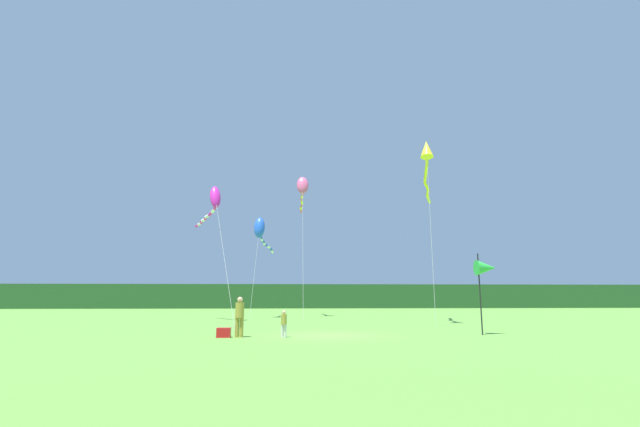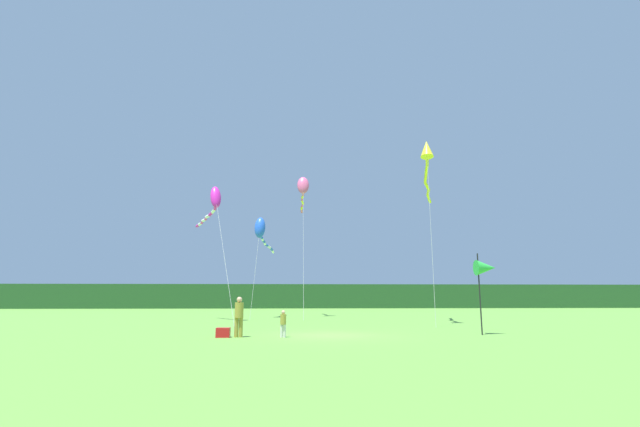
{
  "view_description": "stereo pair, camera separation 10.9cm",
  "coord_description": "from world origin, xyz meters",
  "px_view_note": "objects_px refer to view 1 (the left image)",
  "views": [
    {
      "loc": [
        -1.63,
        -20.39,
        1.69
      ],
      "look_at": [
        0.0,
        6.0,
        6.49
      ],
      "focal_mm": 25.56,
      "sensor_mm": 36.0,
      "label": 1
    },
    {
      "loc": [
        -1.53,
        -20.4,
        1.69
      ],
      "look_at": [
        0.0,
        6.0,
        6.49
      ],
      "focal_mm": 25.56,
      "sensor_mm": 36.0,
      "label": 2
    }
  ],
  "objects_px": {
    "kite_yellow": "(427,159)",
    "person_child": "(284,322)",
    "cooler_box": "(224,333)",
    "kite_rainbow": "(302,188)",
    "banner_flag_pole": "(486,269)",
    "person_adult": "(240,315)",
    "kite_blue": "(260,230)",
    "kite_magenta": "(213,201)"
  },
  "relations": [
    {
      "from": "banner_flag_pole",
      "to": "kite_rainbow",
      "type": "bearing_deg",
      "value": 114.14
    },
    {
      "from": "person_child",
      "to": "cooler_box",
      "type": "xyz_separation_m",
      "value": [
        -2.48,
        0.17,
        -0.42
      ]
    },
    {
      "from": "person_adult",
      "to": "kite_rainbow",
      "type": "bearing_deg",
      "value": 80.65
    },
    {
      "from": "person_child",
      "to": "banner_flag_pole",
      "type": "height_order",
      "value": "banner_flag_pole"
    },
    {
      "from": "cooler_box",
      "to": "kite_rainbow",
      "type": "distance_m",
      "value": 21.36
    },
    {
      "from": "person_adult",
      "to": "person_child",
      "type": "xyz_separation_m",
      "value": [
        1.85,
        -0.2,
        -0.31
      ]
    },
    {
      "from": "kite_yellow",
      "to": "kite_rainbow",
      "type": "height_order",
      "value": "kite_rainbow"
    },
    {
      "from": "kite_yellow",
      "to": "kite_magenta",
      "type": "bearing_deg",
      "value": 165.28
    },
    {
      "from": "kite_rainbow",
      "to": "person_child",
      "type": "bearing_deg",
      "value": -93.55
    },
    {
      "from": "cooler_box",
      "to": "kite_magenta",
      "type": "xyz_separation_m",
      "value": [
        -2.72,
        11.85,
        7.99
      ]
    },
    {
      "from": "banner_flag_pole",
      "to": "kite_blue",
      "type": "distance_m",
      "value": 20.25
    },
    {
      "from": "kite_magenta",
      "to": "kite_blue",
      "type": "distance_m",
      "value": 5.94
    },
    {
      "from": "kite_magenta",
      "to": "kite_blue",
      "type": "relative_size",
      "value": 1.17
    },
    {
      "from": "cooler_box",
      "to": "kite_rainbow",
      "type": "relative_size",
      "value": 0.05
    },
    {
      "from": "banner_flag_pole",
      "to": "person_adult",
      "type": "bearing_deg",
      "value": -177.29
    },
    {
      "from": "banner_flag_pole",
      "to": "kite_magenta",
      "type": "xyz_separation_m",
      "value": [
        -14.26,
        11.3,
        5.28
      ]
    },
    {
      "from": "kite_yellow",
      "to": "person_child",
      "type": "bearing_deg",
      "value": -137.01
    },
    {
      "from": "person_child",
      "to": "cooler_box",
      "type": "bearing_deg",
      "value": 176.1
    },
    {
      "from": "kite_magenta",
      "to": "kite_blue",
      "type": "xyz_separation_m",
      "value": [
        2.95,
        5.0,
        -1.27
      ]
    },
    {
      "from": "person_adult",
      "to": "kite_yellow",
      "type": "bearing_deg",
      "value": 36.98
    },
    {
      "from": "banner_flag_pole",
      "to": "kite_yellow",
      "type": "height_order",
      "value": "kite_yellow"
    },
    {
      "from": "cooler_box",
      "to": "kite_blue",
      "type": "height_order",
      "value": "kite_blue"
    },
    {
      "from": "person_child",
      "to": "kite_magenta",
      "type": "distance_m",
      "value": 15.13
    },
    {
      "from": "kite_blue",
      "to": "kite_rainbow",
      "type": "distance_m",
      "value": 5.29
    },
    {
      "from": "person_adult",
      "to": "kite_rainbow",
      "type": "distance_m",
      "value": 20.88
    },
    {
      "from": "person_adult",
      "to": "kite_blue",
      "type": "relative_size",
      "value": 0.21
    },
    {
      "from": "banner_flag_pole",
      "to": "kite_yellow",
      "type": "distance_m",
      "value": 10.67
    },
    {
      "from": "person_adult",
      "to": "person_child",
      "type": "distance_m",
      "value": 1.89
    },
    {
      "from": "kite_magenta",
      "to": "kite_rainbow",
      "type": "xyz_separation_m",
      "value": [
        6.34,
        6.37,
        2.55
      ]
    },
    {
      "from": "kite_rainbow",
      "to": "person_adult",
      "type": "bearing_deg",
      "value": -99.35
    },
    {
      "from": "cooler_box",
      "to": "kite_blue",
      "type": "bearing_deg",
      "value": 89.24
    },
    {
      "from": "kite_magenta",
      "to": "banner_flag_pole",
      "type": "bearing_deg",
      "value": -38.4
    },
    {
      "from": "person_child",
      "to": "kite_magenta",
      "type": "height_order",
      "value": "kite_magenta"
    },
    {
      "from": "banner_flag_pole",
      "to": "kite_rainbow",
      "type": "relative_size",
      "value": 0.31
    },
    {
      "from": "person_adult",
      "to": "kite_blue",
      "type": "distance_m",
      "value": 17.86
    },
    {
      "from": "cooler_box",
      "to": "kite_rainbow",
      "type": "xyz_separation_m",
      "value": [
        3.62,
        18.22,
        10.54
      ]
    },
    {
      "from": "person_child",
      "to": "kite_magenta",
      "type": "bearing_deg",
      "value": 113.4
    },
    {
      "from": "kite_rainbow",
      "to": "kite_yellow",
      "type": "bearing_deg",
      "value": -52.35
    },
    {
      "from": "person_child",
      "to": "kite_yellow",
      "type": "relative_size",
      "value": 0.1
    },
    {
      "from": "person_child",
      "to": "kite_blue",
      "type": "distance_m",
      "value": 18.29
    },
    {
      "from": "person_adult",
      "to": "cooler_box",
      "type": "distance_m",
      "value": 0.96
    },
    {
      "from": "person_child",
      "to": "kite_blue",
      "type": "bearing_deg",
      "value": 97.55
    }
  ]
}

